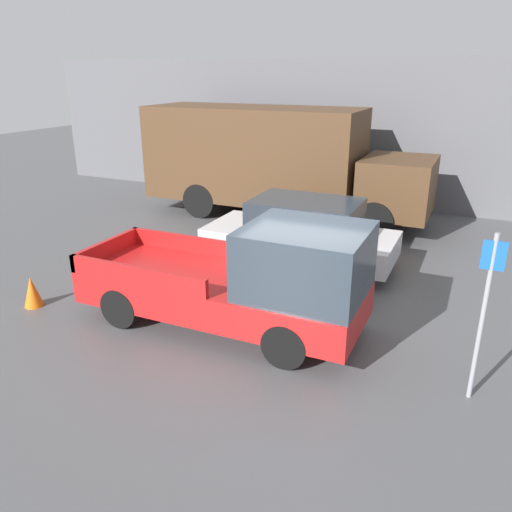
{
  "coord_description": "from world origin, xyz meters",
  "views": [
    {
      "loc": [
        2.55,
        -7.51,
        4.45
      ],
      "look_at": [
        -1.22,
        0.78,
        1.04
      ],
      "focal_mm": 35.0,
      "sensor_mm": 36.0,
      "label": 1
    }
  ],
  "objects_px": {
    "pickup_truck": "(248,281)",
    "traffic_cone": "(32,292)",
    "car": "(302,233)",
    "parking_sign": "(484,310)",
    "newspaper_box": "(321,189)",
    "delivery_truck": "(272,159)"
  },
  "relations": [
    {
      "from": "pickup_truck",
      "to": "traffic_cone",
      "type": "bearing_deg",
      "value": -167.97
    },
    {
      "from": "car",
      "to": "traffic_cone",
      "type": "xyz_separation_m",
      "value": [
        -4.1,
        -4.39,
        -0.5
      ]
    },
    {
      "from": "traffic_cone",
      "to": "pickup_truck",
      "type": "bearing_deg",
      "value": 12.03
    },
    {
      "from": "parking_sign",
      "to": "newspaper_box",
      "type": "height_order",
      "value": "parking_sign"
    },
    {
      "from": "pickup_truck",
      "to": "car",
      "type": "distance_m",
      "value": 3.48
    },
    {
      "from": "traffic_cone",
      "to": "parking_sign",
      "type": "bearing_deg",
      "value": 2.99
    },
    {
      "from": "parking_sign",
      "to": "car",
      "type": "bearing_deg",
      "value": 135.25
    },
    {
      "from": "car",
      "to": "parking_sign",
      "type": "bearing_deg",
      "value": -44.75
    },
    {
      "from": "delivery_truck",
      "to": "car",
      "type": "bearing_deg",
      "value": -57.82
    },
    {
      "from": "car",
      "to": "delivery_truck",
      "type": "relative_size",
      "value": 0.51
    },
    {
      "from": "car",
      "to": "traffic_cone",
      "type": "distance_m",
      "value": 6.03
    },
    {
      "from": "delivery_truck",
      "to": "parking_sign",
      "type": "distance_m",
      "value": 9.97
    },
    {
      "from": "delivery_truck",
      "to": "traffic_cone",
      "type": "distance_m",
      "value": 8.43
    },
    {
      "from": "car",
      "to": "newspaper_box",
      "type": "xyz_separation_m",
      "value": [
        -1.37,
        5.94,
        -0.3
      ]
    },
    {
      "from": "pickup_truck",
      "to": "newspaper_box",
      "type": "bearing_deg",
      "value": 99.6
    },
    {
      "from": "delivery_truck",
      "to": "newspaper_box",
      "type": "bearing_deg",
      "value": 66.39
    },
    {
      "from": "pickup_truck",
      "to": "car",
      "type": "xyz_separation_m",
      "value": [
        -0.22,
        3.47,
        -0.15
      ]
    },
    {
      "from": "car",
      "to": "parking_sign",
      "type": "distance_m",
      "value": 5.66
    },
    {
      "from": "pickup_truck",
      "to": "parking_sign",
      "type": "xyz_separation_m",
      "value": [
        3.78,
        -0.5,
        0.44
      ]
    },
    {
      "from": "pickup_truck",
      "to": "car",
      "type": "relative_size",
      "value": 1.15
    },
    {
      "from": "traffic_cone",
      "to": "car",
      "type": "bearing_deg",
      "value": 46.95
    },
    {
      "from": "traffic_cone",
      "to": "delivery_truck",
      "type": "bearing_deg",
      "value": 77.75
    }
  ]
}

